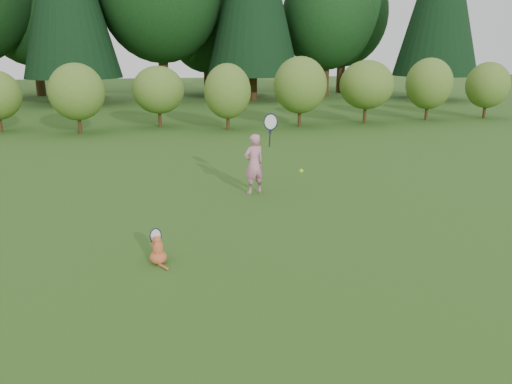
{
  "coord_description": "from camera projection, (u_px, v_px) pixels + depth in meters",
  "views": [
    {
      "loc": [
        -1.4,
        -7.41,
        3.11
      ],
      "look_at": [
        0.2,
        0.8,
        0.7
      ],
      "focal_mm": 35.0,
      "sensor_mm": 36.0,
      "label": 1
    }
  ],
  "objects": [
    {
      "name": "child",
      "position": [
        255.0,
        162.0,
        10.97
      ],
      "size": [
        0.8,
        0.55,
        1.99
      ],
      "rotation": [
        0.0,
        0.0,
        3.5
      ],
      "color": "pink",
      "rests_on": "ground"
    },
    {
      "name": "cat",
      "position": [
        158.0,
        249.0,
        7.47
      ],
      "size": [
        0.32,
        0.59,
        0.6
      ],
      "rotation": [
        0.0,
        0.0,
        0.08
      ],
      "color": "#C44B25",
      "rests_on": "ground"
    },
    {
      "name": "shrub_row",
      "position": [
        193.0,
        93.0,
        19.98
      ],
      "size": [
        28.0,
        3.0,
        2.8
      ],
      "primitive_type": null,
      "color": "#496820",
      "rests_on": "ground"
    },
    {
      "name": "tennis_ball",
      "position": [
        301.0,
        171.0,
        9.56
      ],
      "size": [
        0.08,
        0.08,
        0.08
      ],
      "color": "#A9E01A",
      "rests_on": "ground"
    },
    {
      "name": "ground",
      "position": [
        253.0,
        247.0,
        8.11
      ],
      "size": [
        100.0,
        100.0,
        0.0
      ],
      "primitive_type": "plane",
      "color": "#235417",
      "rests_on": "ground"
    }
  ]
}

